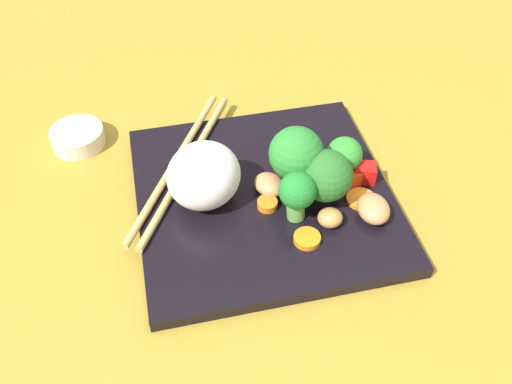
{
  "coord_description": "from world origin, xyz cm",
  "views": [
    {
      "loc": [
        7.56,
        38.44,
        41.76
      ],
      "look_at": [
        1.09,
        1.77,
        3.36
      ],
      "focal_mm": 39.09,
      "sensor_mm": 36.0,
      "label": 1
    }
  ],
  "objects": [
    {
      "name": "ground_plane",
      "position": [
        0.0,
        0.0,
        -1.0
      ],
      "size": [
        110.0,
        110.0,
        2.0
      ],
      "primitive_type": "cube",
      "color": "olive"
    },
    {
      "name": "square_plate",
      "position": [
        0.0,
        0.0,
        0.68
      ],
      "size": [
        26.48,
        26.48,
        1.36
      ],
      "primitive_type": "cube",
      "rotation": [
        0.0,
        0.0,
        0.05
      ],
      "color": "black",
      "rests_on": "ground_plane"
    },
    {
      "name": "rice_mound",
      "position": [
        5.85,
        -0.3,
        4.66
      ],
      "size": [
        9.61,
        9.41,
        6.61
      ],
      "primitive_type": "ellipsoid",
      "rotation": [
        0.0,
        0.0,
        3.64
      ],
      "color": "white",
      "rests_on": "square_plate"
    },
    {
      "name": "broccoli_floret_0",
      "position": [
        -5.62,
        2.28,
        4.86
      ],
      "size": [
        5.09,
        5.09,
        6.16
      ],
      "color": "#68B142",
      "rests_on": "square_plate"
    },
    {
      "name": "broccoli_floret_1",
      "position": [
        -2.4,
        3.91,
        4.79
      ],
      "size": [
        3.56,
        3.56,
        5.66
      ],
      "color": "#5C9D47",
      "rests_on": "square_plate"
    },
    {
      "name": "broccoli_floret_2",
      "position": [
        -3.14,
        -0.47,
        5.98
      ],
      "size": [
        5.34,
        5.34,
        7.46
      ],
      "color": "#569D47",
      "rests_on": "square_plate"
    },
    {
      "name": "broccoli_floret_3",
      "position": [
        -8.58,
        -1.36,
        3.83
      ],
      "size": [
        3.68,
        3.68,
        4.51
      ],
      "color": "#7BB65F",
      "rests_on": "square_plate"
    },
    {
      "name": "carrot_slice_0",
      "position": [
        -9.31,
        2.82,
        1.57
      ],
      "size": [
        3.73,
        3.73,
        0.42
      ],
      "primitive_type": "cylinder",
      "rotation": [
        0.0,
        0.0,
        5.06
      ],
      "color": "orange",
      "rests_on": "square_plate"
    },
    {
      "name": "carrot_slice_1",
      "position": [
        -0.17,
        2.05,
        1.75
      ],
      "size": [
        2.6,
        2.6,
        0.78
      ],
      "primitive_type": "cylinder",
      "rotation": [
        0.0,
        0.0,
        3.52
      ],
      "color": "orange",
      "rests_on": "square_plate"
    },
    {
      "name": "carrot_slice_2",
      "position": [
        -2.82,
        6.91,
        1.66
      ],
      "size": [
        3.57,
        3.57,
        0.61
      ],
      "primitive_type": "cylinder",
      "rotation": [
        0.0,
        0.0,
        2.29
      ],
      "color": "orange",
      "rests_on": "square_plate"
    },
    {
      "name": "pepper_chunk_0",
      "position": [
        -5.86,
        -1.61,
        2.05
      ],
      "size": [
        4.16,
        4.13,
        1.38
      ],
      "primitive_type": "cube",
      "rotation": [
        0.0,
        0.0,
        4.02
      ],
      "color": "red",
      "rests_on": "square_plate"
    },
    {
      "name": "pepper_chunk_1",
      "position": [
        -3.45,
        -3.29,
        2.29
      ],
      "size": [
        3.44,
        3.61,
        1.86
      ],
      "primitive_type": "cube",
      "rotation": [
        0.0,
        0.0,
        3.44
      ],
      "color": "red",
      "rests_on": "square_plate"
    },
    {
      "name": "pepper_chunk_2",
      "position": [
        -10.5,
        -0.09,
        2.32
      ],
      "size": [
        2.58,
        2.31,
        1.91
      ],
      "primitive_type": "cube",
      "rotation": [
        0.0,
        0.0,
        2.89
      ],
      "color": "red",
      "rests_on": "square_plate"
    },
    {
      "name": "pepper_chunk_3",
      "position": [
        -8.14,
        0.5,
        2.21
      ],
      "size": [
        3.62,
        3.74,
        1.71
      ],
      "primitive_type": "cube",
      "rotation": [
        0.0,
        0.0,
        0.32
      ],
      "color": "red",
      "rests_on": "square_plate"
    },
    {
      "name": "chicken_piece_0",
      "position": [
        -5.42,
        5.27,
        2.24
      ],
      "size": [
        2.66,
        2.5,
        1.76
      ],
      "primitive_type": "ellipsoid",
      "rotation": [
        0.0,
        0.0,
        3.02
      ],
      "color": "#BB8245",
      "rests_on": "square_plate"
    },
    {
      "name": "chicken_piece_1",
      "position": [
        -0.59,
        -0.4,
        2.32
      ],
      "size": [
        4.16,
        4.32,
        1.92
      ],
      "primitive_type": "ellipsoid",
      "rotation": [
        0.0,
        0.0,
        2.17
      ],
      "color": "tan",
      "rests_on": "square_plate"
    },
    {
      "name": "chicken_piece_2",
      "position": [
        -9.74,
        5.03,
        2.44
      ],
      "size": [
        3.24,
        3.99,
        2.17
      ],
      "primitive_type": "ellipsoid",
      "rotation": [
        0.0,
        0.0,
        1.62
      ],
      "color": "tan",
      "rests_on": "square_plate"
    },
    {
      "name": "chopstick_pair",
      "position": [
        7.85,
        -5.26,
        1.74
      ],
      "size": [
        12.71,
        22.16,
        0.76
      ],
      "rotation": [
        0.0,
        0.0,
        7.38
      ],
      "color": "tan",
      "rests_on": "square_plate"
    },
    {
      "name": "sauce_cup",
      "position": [
        19.01,
        -12.44,
        1.02
      ],
      "size": [
        5.92,
        5.92,
        2.04
      ],
      "primitive_type": "cylinder",
      "color": "silver",
      "rests_on": "ground_plane"
    }
  ]
}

